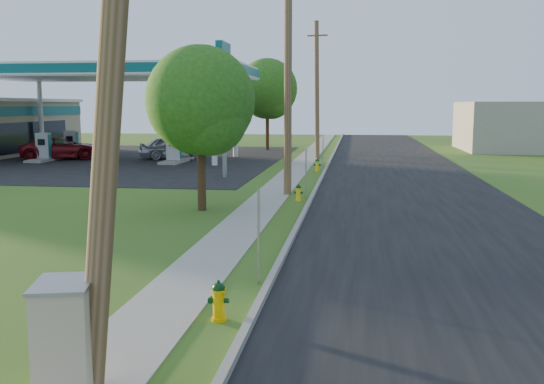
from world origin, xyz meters
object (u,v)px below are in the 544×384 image
object	(u,v)px
utility_pole_far	(317,90)
hydrant_far	(317,165)
fuel_pump_nw	(44,151)
utility_cabinet	(66,342)
hydrant_near	(219,301)
fuel_pump_se	(191,148)
tree_verge	(203,105)
price_pylon	(224,71)
hydrant_mid	(298,193)
tree_lot	(268,91)
car_silver	(173,147)
utility_pole_mid	(288,75)
fuel_pump_sw	(72,147)
car_red	(63,148)
fuel_pump_ne	(174,152)
utility_pole_near	(114,10)

from	to	relation	value
utility_pole_far	hydrant_far	world-z (taller)	utility_pole_far
fuel_pump_nw	utility_cabinet	bearing A→B (deg)	-61.13
hydrant_near	fuel_pump_nw	bearing A→B (deg)	123.27
fuel_pump_se	tree_verge	bearing A→B (deg)	-73.24
price_pylon	tree_verge	world-z (taller)	price_pylon
utility_pole_far	hydrant_mid	world-z (taller)	utility_pole_far
tree_verge	tree_lot	size ratio (longest dim) A/B	0.76
car_silver	price_pylon	bearing A→B (deg)	-174.38
utility_pole_mid	fuel_pump_sw	xyz separation A→B (m)	(-17.90, 17.00, -4.23)
fuel_pump_sw	fuel_pump_se	distance (m)	9.00
price_pylon	utility_cabinet	distance (m)	24.33
hydrant_mid	hydrant_far	bearing A→B (deg)	89.80
price_pylon	car_red	world-z (taller)	price_pylon
price_pylon	hydrant_far	bearing A→B (deg)	37.81
utility_pole_far	tree_verge	distance (m)	22.43
hydrant_near	utility_pole_mid	bearing A→B (deg)	91.97
fuel_pump_se	hydrant_far	xyz separation A→B (m)	(9.55, -7.97, -0.35)
fuel_pump_ne	hydrant_mid	size ratio (longest dim) A/B	4.76
utility_pole_near	tree_lot	size ratio (longest dim) A/B	1.25
price_pylon	fuel_pump_ne	bearing A→B (deg)	123.69
utility_pole_near	car_silver	bearing A→B (deg)	106.19
hydrant_mid	car_silver	xyz separation A→B (m)	(-10.49, 17.67, 0.47)
price_pylon	utility_cabinet	size ratio (longest dim) A/B	4.40
utility_pole_far	hydrant_near	world-z (taller)	utility_pole_far
utility_pole_mid	hydrant_near	bearing A→B (deg)	-88.03
hydrant_far	car_red	bearing A→B (deg)	163.31
fuel_pump_ne	hydrant_near	world-z (taller)	fuel_pump_ne
tree_lot	hydrant_far	size ratio (longest dim) A/B	9.90
utility_pole_mid	fuel_pump_nw	size ratio (longest dim) A/B	3.06
utility_pole_near	utility_cabinet	distance (m)	4.09
utility_pole_far	price_pylon	world-z (taller)	utility_pole_far
utility_pole_near	tree_verge	xyz separation A→B (m)	(-2.50, 13.74, -1.07)
hydrant_mid	fuel_pump_ne	bearing A→B (deg)	122.97
tree_verge	hydrant_mid	size ratio (longest dim) A/B	8.63
utility_pole_mid	utility_cabinet	bearing A→B (deg)	-92.27
fuel_pump_ne	fuel_pump_nw	bearing A→B (deg)	180.00
tree_verge	hydrant_far	xyz separation A→B (m)	(3.15, 13.30, -3.36)
fuel_pump_sw	hydrant_near	xyz separation A→B (m)	(18.42, -32.08, -0.37)
hydrant_near	fuel_pump_sw	bearing A→B (deg)	119.86
utility_pole_mid	utility_cabinet	distance (m)	18.65
fuel_pump_se	hydrant_far	distance (m)	12.44
hydrant_near	tree_lot	bearing A→B (deg)	97.09
utility_pole_far	utility_cabinet	world-z (taller)	utility_pole_far
fuel_pump_se	hydrant_near	distance (m)	33.43
fuel_pump_ne	car_silver	world-z (taller)	fuel_pump_ne
fuel_pump_sw	price_pylon	bearing A→B (deg)	-39.40
fuel_pump_sw	utility_cabinet	xyz separation A→B (m)	(17.18, -35.17, 0.06)
fuel_pump_nw	fuel_pump_sw	world-z (taller)	same
hydrant_near	utility_cabinet	distance (m)	3.36
utility_pole_mid	fuel_pump_sw	distance (m)	25.05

